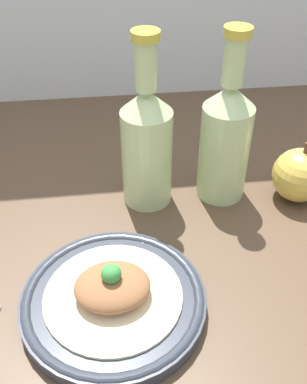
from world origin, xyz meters
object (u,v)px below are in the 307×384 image
object	(u,v)px
plate	(114,300)
cider_bottle_right	(226,138)
plated_food	(113,289)
cider_bottle_left	(147,143)
apple	(299,175)

from	to	relation	value
plate	cider_bottle_right	bearing A→B (deg)	48.64
plated_food	cider_bottle_right	xyz separation A→B (cm)	(18.78, 21.33, 7.12)
cider_bottle_left	apple	bearing A→B (deg)	-6.39
plate	cider_bottle_right	world-z (taller)	cider_bottle_right
plated_food	cider_bottle_right	bearing A→B (deg)	48.64
cider_bottle_right	apple	size ratio (longest dim) A/B	2.64
cider_bottle_left	plated_food	bearing A→B (deg)	-107.24
plate	apple	world-z (taller)	apple
apple	plate	bearing A→B (deg)	-148.87
plate	cider_bottle_right	xyz separation A→B (cm)	(18.78, 21.33, 9.34)
plated_food	cider_bottle_left	xyz separation A→B (cm)	(6.62, 21.33, 7.12)
plate	apple	distance (cm)	36.15
cider_bottle_right	plated_food	bearing A→B (deg)	-131.36
plated_food	apple	size ratio (longest dim) A/B	1.67
plated_food	cider_bottle_left	world-z (taller)	cider_bottle_left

